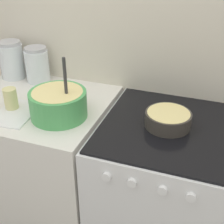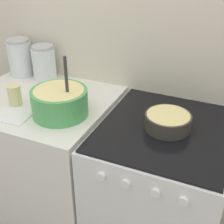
% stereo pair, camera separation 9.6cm
% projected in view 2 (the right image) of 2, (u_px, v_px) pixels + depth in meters
% --- Properties ---
extents(wall_back, '(4.63, 0.05, 2.40)m').
position_uv_depth(wall_back, '(131.00, 38.00, 1.76)').
color(wall_back, beige).
rests_on(wall_back, ground_plane).
extents(countertop_cabinet, '(0.81, 0.70, 0.91)m').
position_uv_depth(countertop_cabinet, '(46.00, 162.00, 1.97)').
color(countertop_cabinet, silver).
rests_on(countertop_cabinet, ground_plane).
extents(stove, '(0.63, 0.72, 0.91)m').
position_uv_depth(stove, '(159.00, 197.00, 1.71)').
color(stove, silver).
rests_on(stove, ground_plane).
extents(mixing_bowl, '(0.28, 0.28, 0.32)m').
position_uv_depth(mixing_bowl, '(60.00, 101.00, 1.56)').
color(mixing_bowl, '#4CA559').
rests_on(mixing_bowl, countertop_cabinet).
extents(baking_pan, '(0.22, 0.22, 0.07)m').
position_uv_depth(baking_pan, '(168.00, 121.00, 1.46)').
color(baking_pan, '#38332D').
rests_on(baking_pan, stove).
extents(storage_jar_left, '(0.15, 0.15, 0.23)m').
position_uv_depth(storage_jar_left, '(20.00, 60.00, 2.00)').
color(storage_jar_left, silver).
rests_on(storage_jar_left, countertop_cabinet).
extents(storage_jar_middle, '(0.15, 0.15, 0.22)m').
position_uv_depth(storage_jar_middle, '(44.00, 65.00, 1.94)').
color(storage_jar_middle, silver).
rests_on(storage_jar_middle, countertop_cabinet).
extents(tin_can, '(0.07, 0.07, 0.12)m').
position_uv_depth(tin_can, '(15.00, 96.00, 1.65)').
color(tin_can, beige).
rests_on(tin_can, countertop_cabinet).
extents(recipe_page, '(0.22, 0.30, 0.01)m').
position_uv_depth(recipe_page, '(19.00, 109.00, 1.63)').
color(recipe_page, white).
rests_on(recipe_page, countertop_cabinet).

